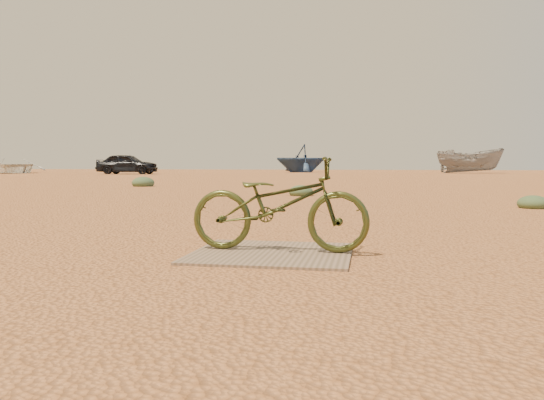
% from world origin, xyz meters
% --- Properties ---
extents(ground, '(120.00, 120.00, 0.00)m').
position_xyz_m(ground, '(0.00, 0.00, 0.00)').
color(ground, '#BD7848').
rests_on(ground, ground).
extents(plywood_board, '(1.39, 1.30, 0.02)m').
position_xyz_m(plywood_board, '(0.14, 0.44, 0.01)').
color(plywood_board, '#836A57').
rests_on(plywood_board, ground).
extents(bicycle, '(1.60, 0.58, 0.84)m').
position_xyz_m(bicycle, '(0.19, 0.51, 0.44)').
color(bicycle, '#3B431D').
rests_on(bicycle, plywood_board).
extents(car, '(4.48, 2.03, 1.49)m').
position_xyz_m(car, '(-16.53, 32.24, 0.75)').
color(car, black).
rests_on(car, ground).
extents(boat_near_left, '(5.77, 6.67, 1.16)m').
position_xyz_m(boat_near_left, '(-26.81, 33.54, 0.58)').
color(boat_near_left, silver).
rests_on(boat_near_left, ground).
extents(boat_far_left, '(6.15, 6.00, 2.46)m').
position_xyz_m(boat_far_left, '(-4.96, 42.23, 1.23)').
color(boat_far_left, navy).
rests_on(boat_far_left, ground).
extents(boat_mid_right, '(5.13, 1.94, 1.98)m').
position_xyz_m(boat_mid_right, '(8.83, 40.30, 0.99)').
color(boat_mid_right, gray).
rests_on(boat_mid_right, ground).
extents(kale_a, '(0.60, 0.60, 0.33)m').
position_xyz_m(kale_a, '(-0.69, 8.91, 0.00)').
color(kale_a, '#546B47').
rests_on(kale_a, ground).
extents(kale_b, '(0.54, 0.54, 0.30)m').
position_xyz_m(kale_b, '(3.87, 6.02, 0.00)').
color(kale_b, '#546B47').
rests_on(kale_b, ground).
extents(kale_c, '(0.78, 0.78, 0.43)m').
position_xyz_m(kale_c, '(-6.75, 13.13, 0.00)').
color(kale_c, '#546B47').
rests_on(kale_c, ground).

